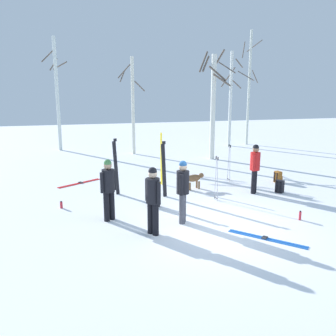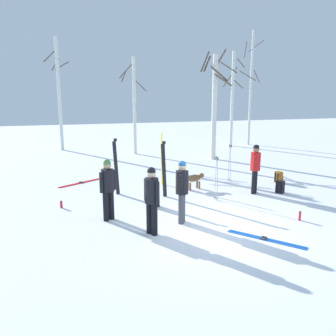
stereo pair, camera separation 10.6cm
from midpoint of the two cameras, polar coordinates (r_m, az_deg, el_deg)
The scene contains 23 objects.
ground_plane at distance 9.71m, azimuth 7.22°, elevation -9.08°, with size 60.00×60.00×0.00m, color white.
person_0 at distance 9.55m, azimuth 2.56°, elevation -3.15°, with size 0.34×0.47×1.72m.
person_1 at distance 9.85m, azimuth -9.28°, elevation -2.82°, with size 0.46×0.34×1.72m.
person_2 at distance 8.78m, azimuth -2.27°, elevation -4.55°, with size 0.34×0.47×1.72m.
person_3 at distance 12.65m, azimuth 13.99°, elevation 0.36°, with size 0.37×0.42×1.72m.
dog at distance 12.97m, azimuth 4.53°, elevation -1.71°, with size 0.88×0.35×0.57m.
ski_pair_planted_0 at distance 12.27m, azimuth -8.05°, elevation 0.17°, with size 0.22×0.10×1.95m.
ski_pair_planted_1 at distance 13.45m, azimuth -0.79°, elevation 1.46°, with size 0.04×0.16×1.99m.
ski_pair_planted_2 at distance 11.88m, azimuth -0.40°, elevation -0.23°, with size 0.21×0.03×1.89m.
ski_pair_lying_0 at distance 14.22m, azimuth -13.62°, elevation -2.33°, with size 1.66×1.14×0.05m.
ski_pair_lying_1 at distance 9.11m, azimuth 15.60°, elevation -10.87°, with size 1.40×1.57×0.05m.
ski_poles_0 at distance 14.20m, azimuth 10.05°, elevation 0.97°, with size 0.07×0.24×1.45m.
ski_poles_1 at distance 11.65m, azimuth 8.00°, elevation -1.45°, with size 0.07×0.25×1.45m.
backpack_0 at distance 14.52m, azimuth 17.46°, elevation -1.42°, with size 0.31×0.29×0.44m.
backpack_1 at distance 13.12m, azimuth 17.70°, elevation -2.88°, with size 0.34×0.33×0.44m.
backpack_2 at distance 11.06m, azimuth -1.91°, elevation -5.10°, with size 0.29×0.31×0.44m.
water_bottle_0 at distance 11.43m, azimuth -16.41°, elevation -5.61°, with size 0.08×0.08×0.22m.
water_bottle_1 at distance 10.62m, azimuth 20.56°, elevation -7.19°, with size 0.07×0.07×0.26m.
birch_tree_0 at distance 22.11m, azimuth -16.88°, elevation 11.39°, with size 1.44×0.87×6.49m.
birch_tree_1 at distance 19.95m, azimuth -5.28°, elevation 10.10°, with size 1.49×1.49×5.27m.
birch_tree_2 at distance 18.47m, azimuth 7.56°, elevation 10.24°, with size 1.61×1.62×5.49m.
birch_tree_3 at distance 23.15m, azimuth 10.37°, elevation 11.06°, with size 1.57×1.32×5.86m.
birch_tree_4 at distance 23.97m, azimuth 13.21°, elevation 12.50°, with size 1.54×1.54×7.17m.
Camera 2 is at (-3.46, -8.35, 3.54)m, focal length 38.19 mm.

